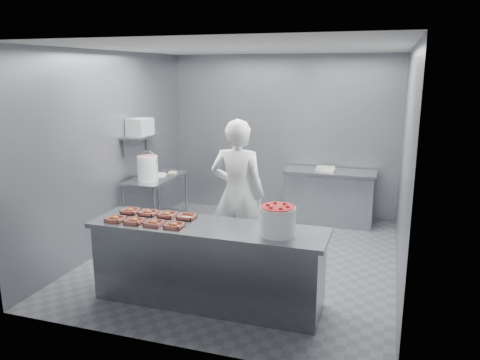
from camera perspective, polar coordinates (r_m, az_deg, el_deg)
name	(u,v)px	position (r m, az deg, el deg)	size (l,w,h in m)	color
floor	(244,257)	(6.57, 0.54, -9.38)	(4.50, 4.50, 0.00)	#4C4C51
ceiling	(245,48)	(6.07, 0.60, 15.80)	(4.50, 4.50, 0.00)	white
wall_back	(283,136)	(8.32, 5.23, 5.40)	(4.00, 0.04, 2.80)	slate
wall_left	(113,150)	(7.02, -15.23, 3.53)	(0.04, 4.50, 2.80)	slate
wall_right	(405,167)	(5.90, 19.44, 1.45)	(0.04, 4.50, 2.80)	slate
service_counter	(208,264)	(5.23, -3.95, -10.20)	(2.60, 0.70, 0.90)	slate
prep_table	(157,196)	(7.52, -10.14, -1.88)	(0.60, 1.20, 0.90)	slate
back_counter	(329,197)	(8.02, 10.81, -1.99)	(1.50, 0.60, 0.90)	slate
wall_shelf	(144,135)	(7.41, -11.61, 5.40)	(0.35, 0.90, 0.03)	slate
tray_0	(115,219)	(5.39, -14.98, -4.58)	(0.19, 0.18, 0.06)	tan
tray_1	(134,221)	(5.26, -12.77, -4.87)	(0.19, 0.18, 0.06)	tan
tray_2	(154,223)	(5.15, -10.46, -5.17)	(0.19, 0.18, 0.06)	tan
tray_3	(174,225)	(5.04, -8.05, -5.47)	(0.19, 0.18, 0.06)	tan
tray_4	(130,211)	(5.64, -13.24, -3.66)	(0.19, 0.18, 0.06)	tan
tray_5	(148,213)	(5.53, -11.10, -3.92)	(0.19, 0.18, 0.06)	tan
tray_6	(167,214)	(5.42, -8.87, -4.17)	(0.19, 0.18, 0.06)	tan
tray_7	(187,217)	(5.32, -6.52, -4.47)	(0.19, 0.18, 0.04)	tan
worker	(238,194)	(6.03, -0.30, -1.73)	(0.71, 0.47, 1.94)	silver
strawberry_tub	(278,220)	(4.74, 4.60, -4.85)	(0.37, 0.37, 0.30)	white
glaze_bucket	(148,168)	(7.14, -11.20, 1.46)	(0.32, 0.30, 0.47)	white
bucket_lid	(158,175)	(7.53, -10.02, 0.64)	(0.28, 0.28, 0.02)	white
rag	(173,172)	(7.68, -8.20, 0.94)	(0.13, 0.11, 0.02)	#CCB28C
appliance	(140,127)	(7.30, -12.10, 6.37)	(0.29, 0.34, 0.25)	gray
paper_stack	(326,169)	(7.92, 10.40, 1.38)	(0.30, 0.22, 0.06)	silver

